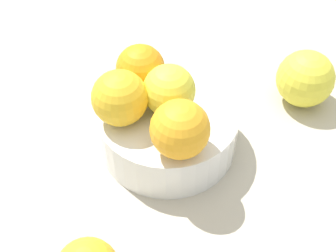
# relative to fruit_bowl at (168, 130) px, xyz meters

# --- Properties ---
(ground_plane) EXTENTS (1.10, 1.10, 0.02)m
(ground_plane) POSITION_rel_fruit_bowl_xyz_m (0.00, 0.00, -0.04)
(ground_plane) COLOR #BCB29E
(fruit_bowl) EXTENTS (0.17, 0.17, 0.06)m
(fruit_bowl) POSITION_rel_fruit_bowl_xyz_m (0.00, 0.00, 0.00)
(fruit_bowl) COLOR white
(fruit_bowl) RESTS_ON ground_plane
(orange_in_bowl_0) EXTENTS (0.06, 0.06, 0.06)m
(orange_in_bowl_0) POSITION_rel_fruit_bowl_xyz_m (0.00, -0.01, 0.06)
(orange_in_bowl_0) COLOR yellow
(orange_in_bowl_0) RESTS_ON fruit_bowl
(orange_in_bowl_1) EXTENTS (0.07, 0.07, 0.07)m
(orange_in_bowl_1) POSITION_rel_fruit_bowl_xyz_m (-0.03, 0.05, 0.06)
(orange_in_bowl_1) COLOR #F9A823
(orange_in_bowl_1) RESTS_ON fruit_bowl
(orange_in_bowl_2) EXTENTS (0.07, 0.07, 0.07)m
(orange_in_bowl_2) POSITION_rel_fruit_bowl_xyz_m (0.05, 0.02, 0.06)
(orange_in_bowl_2) COLOR yellow
(orange_in_bowl_2) RESTS_ON fruit_bowl
(orange_in_bowl_3) EXTENTS (0.06, 0.06, 0.06)m
(orange_in_bowl_3) POSITION_rel_fruit_bowl_xyz_m (0.04, -0.04, 0.06)
(orange_in_bowl_3) COLOR orange
(orange_in_bowl_3) RESTS_ON fruit_bowl
(orange_loose_0) EXTENTS (0.08, 0.08, 0.08)m
(orange_loose_0) POSITION_rel_fruit_bowl_xyz_m (-0.16, -0.12, 0.01)
(orange_loose_0) COLOR yellow
(orange_loose_0) RESTS_ON ground_plane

